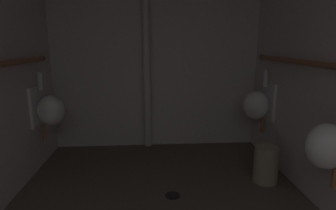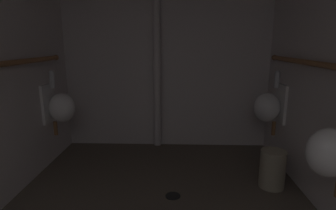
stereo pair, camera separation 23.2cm
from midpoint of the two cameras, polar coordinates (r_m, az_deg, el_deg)
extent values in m
cube|color=silver|center=(3.64, -4.43, 10.51)|extent=(2.81, 0.06, 2.48)
ellipsoid|color=white|center=(3.32, -25.06, -1.04)|extent=(0.30, 0.26, 0.34)
cube|color=white|center=(3.36, -27.60, -0.24)|extent=(0.03, 0.30, 0.44)
cylinder|color=silver|center=(3.30, -27.02, 4.18)|extent=(0.06, 0.06, 0.16)
sphere|color=silver|center=(3.29, -27.17, 5.65)|extent=(0.06, 0.06, 0.06)
cylinder|color=#936038|center=(3.42, -26.23, -5.13)|extent=(0.04, 0.04, 0.16)
ellipsoid|color=white|center=(2.23, 27.60, -7.71)|extent=(0.30, 0.26, 0.34)
cylinder|color=#936038|center=(2.37, 29.08, -13.19)|extent=(0.04, 0.04, 0.16)
ellipsoid|color=white|center=(3.38, 16.02, -0.10)|extent=(0.30, 0.26, 0.34)
cube|color=white|center=(3.42, 18.52, 0.76)|extent=(0.03, 0.30, 0.44)
cylinder|color=silver|center=(3.35, 17.80, 5.10)|extent=(0.06, 0.06, 0.16)
sphere|color=silver|center=(3.35, 17.90, 6.54)|extent=(0.06, 0.06, 0.06)
cylinder|color=#936038|center=(3.47, 17.33, -4.10)|extent=(0.04, 0.04, 0.16)
sphere|color=#936038|center=(3.47, -26.47, 8.70)|extent=(0.06, 0.06, 0.06)
sphere|color=#936038|center=(3.53, 17.19, 9.50)|extent=(0.06, 0.06, 0.06)
cylinder|color=silver|center=(3.53, -6.42, 10.40)|extent=(0.10, 0.10, 2.43)
cylinder|color=black|center=(2.66, -1.64, -18.39)|extent=(0.14, 0.14, 0.01)
cylinder|color=#9E937A|center=(2.96, 17.65, -11.75)|extent=(0.24, 0.24, 0.37)
camera|label=1|loc=(0.12, -93.80, -0.86)|focal=29.23mm
camera|label=2|loc=(0.12, 86.20, 0.86)|focal=29.23mm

